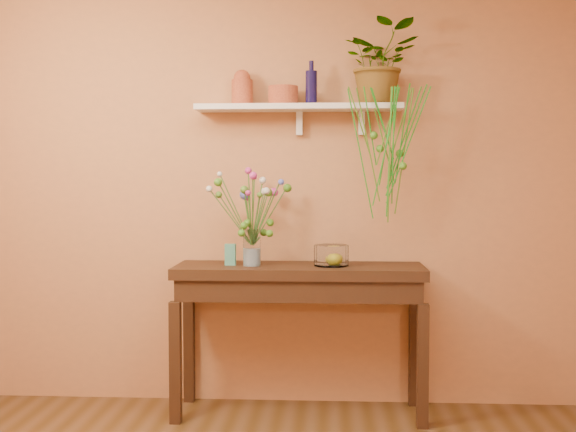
{
  "coord_description": "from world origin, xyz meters",
  "views": [
    {
      "loc": [
        0.24,
        -2.73,
        1.47
      ],
      "look_at": [
        0.0,
        1.55,
        1.25
      ],
      "focal_mm": 45.19,
      "sensor_mm": 36.0,
      "label": 1
    }
  ],
  "objects": [
    {
      "name": "wall_shelf",
      "position": [
        0.06,
        1.87,
        1.92
      ],
      "size": [
        1.3,
        0.24,
        0.19
      ],
      "color": "white",
      "rests_on": "room"
    },
    {
      "name": "lemon",
      "position": [
        0.27,
        1.72,
        0.98
      ],
      "size": [
        0.08,
        0.08,
        0.08
      ],
      "primitive_type": "sphere",
      "color": "yellow",
      "rests_on": "glass_bowl"
    },
    {
      "name": "room",
      "position": [
        0.0,
        0.0,
        1.35
      ],
      "size": [
        4.04,
        4.04,
        2.7
      ],
      "color": "brown",
      "rests_on": "ground"
    },
    {
      "name": "carton",
      "position": [
        -0.37,
        1.73,
        1.0
      ],
      "size": [
        0.07,
        0.05,
        0.13
      ],
      "primitive_type": "cube",
      "rotation": [
        0.0,
        0.0,
        0.01
      ],
      "color": "teal",
      "rests_on": "sideboard"
    },
    {
      "name": "terracotta_pot",
      "position": [
        -0.05,
        1.85,
        1.99
      ],
      "size": [
        0.25,
        0.25,
        0.11
      ],
      "primitive_type": "cylinder",
      "rotation": [
        0.0,
        0.0,
        0.41
      ],
      "color": "#B55832",
      "rests_on": "wall_shelf"
    },
    {
      "name": "blue_bottle",
      "position": [
        0.13,
        1.85,
        2.05
      ],
      "size": [
        0.08,
        0.08,
        0.27
      ],
      "color": "#110D38",
      "rests_on": "wall_shelf"
    },
    {
      "name": "spider_plant",
      "position": [
        0.56,
        1.86,
        2.19
      ],
      "size": [
        0.47,
        0.41,
        0.51
      ],
      "primitive_type": "imported",
      "rotation": [
        0.0,
        0.0,
        0.04
      ],
      "color": "#3F7C1C",
      "rests_on": "wall_shelf"
    },
    {
      "name": "terracotta_jug",
      "position": [
        -0.31,
        1.89,
        2.05
      ],
      "size": [
        0.18,
        0.18,
        0.23
      ],
      "color": "#B55832",
      "rests_on": "wall_shelf"
    },
    {
      "name": "glass_bowl",
      "position": [
        0.26,
        1.72,
        0.99
      ],
      "size": [
        0.22,
        0.22,
        0.13
      ],
      "color": "white",
      "rests_on": "sideboard"
    },
    {
      "name": "glass_vase",
      "position": [
        -0.23,
        1.7,
        1.03
      ],
      "size": [
        0.11,
        0.11,
        0.23
      ],
      "color": "white",
      "rests_on": "sideboard"
    },
    {
      "name": "bouquet",
      "position": [
        -0.22,
        1.7,
        1.34
      ],
      "size": [
        0.51,
        0.52,
        0.48
      ],
      "color": "#386B28",
      "rests_on": "glass_vase"
    },
    {
      "name": "sideboard",
      "position": [
        0.06,
        1.73,
        0.8
      ],
      "size": [
        1.54,
        0.49,
        0.93
      ],
      "color": "#311F10",
      "rests_on": "ground"
    },
    {
      "name": "plant_fronds",
      "position": [
        0.6,
        1.71,
        1.68
      ],
      "size": [
        0.5,
        0.34,
        0.82
      ],
      "color": "#3F7C1C",
      "rests_on": "wall_shelf"
    }
  ]
}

